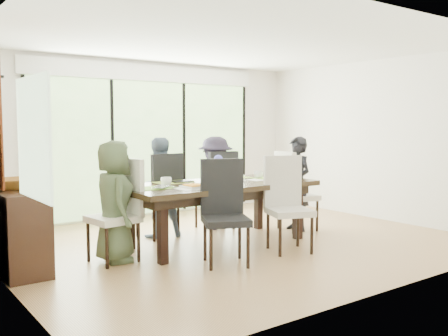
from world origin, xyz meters
TOP-DOWN VIEW (x-y plane):
  - floor at (0.00, 0.00)m, footprint 6.00×5.00m
  - ceiling at (0.00, 0.00)m, footprint 6.00×5.00m
  - wall_back at (0.00, 2.51)m, footprint 6.00×0.02m
  - wall_front at (0.00, -2.51)m, footprint 6.00×0.02m
  - wall_right at (3.01, 0.00)m, footprint 0.02×5.00m
  - glass_doors at (0.00, 2.47)m, footprint 4.20×0.02m
  - blinds_header at (0.00, 2.46)m, footprint 4.40×0.06m
  - mullion_a at (-2.10, 2.46)m, footprint 0.05×0.04m
  - mullion_b at (-0.70, 2.46)m, footprint 0.05×0.04m
  - mullion_c at (0.70, 2.46)m, footprint 0.05×0.04m
  - mullion_d at (2.10, 2.46)m, footprint 0.05×0.04m
  - side_window at (-2.97, -1.20)m, footprint 0.02×0.90m
  - deck at (0.00, 3.40)m, footprint 6.00×1.80m
  - rail_top at (0.00, 4.20)m, footprint 6.00×0.08m
  - foliage_left at (-1.80, 5.20)m, footprint 3.20×3.20m
  - foliage_mid at (0.40, 5.80)m, footprint 4.00×4.00m
  - foliage_right at (2.20, 5.00)m, footprint 2.80×2.80m
  - foliage_far at (-0.60, 6.50)m, footprint 3.60×3.60m
  - table_top at (-0.26, 0.04)m, footprint 2.65×1.22m
  - table_apron at (-0.26, 0.04)m, footprint 2.43×1.00m
  - table_leg_fl at (-1.34, -0.39)m, footprint 0.10×0.10m
  - table_leg_fr at (0.82, -0.39)m, footprint 0.10×0.10m
  - table_leg_bl at (-1.34, 0.47)m, footprint 0.10×0.10m
  - table_leg_br at (0.82, 0.47)m, footprint 0.10×0.10m
  - chair_left_end at (-1.76, 0.04)m, footprint 0.57×0.57m
  - chair_right_end at (1.24, 0.04)m, footprint 0.60×0.60m
  - chair_far_left at (-0.71, 0.89)m, footprint 0.57×0.57m
  - chair_far_right at (0.29, 0.89)m, footprint 0.52×0.52m
  - chair_near_left at (-0.76, -0.83)m, footprint 0.68×0.68m
  - chair_near_right at (0.24, -0.83)m, footprint 0.66×0.66m
  - person_left_end at (-1.74, 0.04)m, footprint 0.54×0.73m
  - person_right_end at (1.22, 0.04)m, footprint 0.48×0.71m
  - person_far_left at (-0.71, 0.87)m, footprint 0.72×0.50m
  - person_far_right at (0.29, 0.87)m, footprint 0.69×0.46m
  - placemat_left at (-1.21, 0.04)m, footprint 0.49×0.35m
  - placemat_right at (0.69, 0.04)m, footprint 0.49×0.35m
  - placemat_far_l at (-0.71, 0.44)m, footprint 0.49×0.35m
  - placemat_far_r at (0.29, 0.44)m, footprint 0.49×0.35m
  - placemat_paper at (-0.81, -0.26)m, footprint 0.49×0.35m
  - tablet_far_l at (-0.61, 0.39)m, footprint 0.29×0.20m
  - tablet_far_r at (0.24, 0.39)m, footprint 0.27×0.19m
  - papers at (0.44, -0.01)m, footprint 0.33×0.24m
  - platter_base at (-0.81, -0.26)m, footprint 0.29×0.29m
  - platter_snacks at (-0.81, -0.26)m, footprint 0.22×0.22m
  - vase at (-0.21, 0.09)m, footprint 0.09×0.09m
  - hyacinth_stems at (-0.21, 0.09)m, footprint 0.04×0.04m
  - hyacinth_blooms at (-0.21, 0.09)m, footprint 0.12×0.12m
  - laptop at (-1.11, -0.06)m, footprint 0.43×0.42m
  - cup_a at (-0.96, 0.19)m, footprint 0.17×0.17m
  - cup_b at (-0.11, -0.06)m, footprint 0.16×0.16m
  - cup_c at (0.54, 0.14)m, footprint 0.19×0.19m
  - book at (-0.01, 0.09)m, footprint 0.22×0.27m
  - sideboard at (-2.76, 0.54)m, footprint 0.45×1.59m
  - bowl at (-2.76, 0.44)m, footprint 0.47×0.47m
  - candlestick_base at (-2.76, 0.89)m, footprint 0.10×0.10m
  - candlestick_shaft at (-2.76, 0.89)m, footprint 0.02×0.02m

SIDE VIEW (x-z plane):
  - deck at x=0.00m, z-range -0.10..0.00m
  - floor at x=0.00m, z-range -0.01..0.00m
  - table_leg_fl at x=-1.34m, z-range 0.00..0.76m
  - table_leg_fr at x=0.82m, z-range 0.00..0.76m
  - table_leg_bl at x=-1.34m, z-range 0.00..0.76m
  - table_leg_br at x=0.82m, z-range 0.00..0.76m
  - sideboard at x=-2.76m, z-range 0.00..0.90m
  - rail_top at x=0.00m, z-range 0.52..0.58m
  - chair_left_end at x=-1.76m, z-range 0.00..1.22m
  - chair_right_end at x=1.24m, z-range 0.00..1.22m
  - chair_far_left at x=-0.71m, z-range 0.00..1.22m
  - chair_far_right at x=0.29m, z-range 0.00..1.22m
  - chair_near_left at x=-0.76m, z-range 0.00..1.22m
  - chair_near_right at x=0.24m, z-range 0.00..1.22m
  - table_apron at x=-0.26m, z-range 0.64..0.75m
  - person_left_end at x=-1.74m, z-range 0.00..1.43m
  - person_right_end at x=1.22m, z-range 0.00..1.43m
  - person_far_left at x=-0.71m, z-range 0.00..1.43m
  - person_far_right at x=0.29m, z-range 0.00..1.43m
  - table_top at x=-0.26m, z-range 0.76..0.83m
  - papers at x=0.44m, z-range 0.83..0.83m
  - placemat_left at x=-1.21m, z-range 0.83..0.84m
  - placemat_right at x=0.69m, z-range 0.83..0.84m
  - placemat_far_l at x=-0.71m, z-range 0.83..0.84m
  - placemat_far_r at x=0.29m, z-range 0.83..0.84m
  - placemat_paper at x=-0.81m, z-range 0.83..0.84m
  - book at x=-0.01m, z-range 0.83..0.85m
  - tablet_far_r at x=0.24m, z-range 0.84..0.85m
  - tablet_far_l at x=-0.61m, z-range 0.84..0.85m
  - laptop at x=-1.11m, z-range 0.83..0.86m
  - platter_base at x=-0.81m, z-range 0.84..0.86m
  - platter_snacks at x=-0.81m, z-range 0.86..0.88m
  - cup_b at x=-0.11m, z-range 0.83..0.93m
  - cup_a at x=-0.96m, z-range 0.83..0.94m
  - cup_c at x=0.54m, z-range 0.83..0.94m
  - vase at x=-0.21m, z-range 0.83..0.96m
  - candlestick_base at x=-2.76m, z-range 0.90..0.94m
  - bowl at x=-2.76m, z-range 0.90..1.01m
  - hyacinth_stems at x=-0.21m, z-range 0.94..1.12m
  - hyacinth_blooms at x=-0.21m, z-range 1.08..1.20m
  - glass_doors at x=0.00m, z-range 0.05..2.35m
  - mullion_a at x=-2.10m, z-range 0.05..2.35m
  - mullion_b at x=-0.70m, z-range 0.05..2.35m
  - mullion_c at x=0.70m, z-range 0.05..2.35m
  - mullion_d at x=2.10m, z-range 0.05..2.35m
  - foliage_right at x=2.20m, z-range -0.14..2.66m
  - wall_back at x=0.00m, z-range 0.00..2.70m
  - wall_front at x=0.00m, z-range 0.00..2.70m
  - wall_right at x=3.01m, z-range 0.00..2.70m
  - foliage_left at x=-1.80m, z-range -0.16..3.04m
  - side_window at x=-2.97m, z-range 1.00..2.00m
  - candlestick_shaft at x=-2.76m, z-range 0.92..2.17m
  - foliage_far at x=-0.60m, z-range -0.18..3.42m
  - foliage_mid at x=0.40m, z-range -0.20..3.80m
  - blinds_header at x=0.00m, z-range 2.36..2.64m
  - ceiling at x=0.00m, z-range 2.70..2.71m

